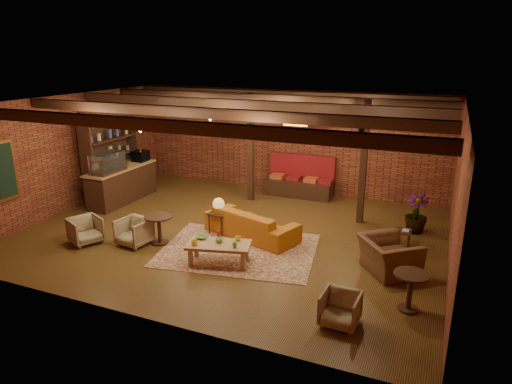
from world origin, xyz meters
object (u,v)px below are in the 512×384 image
at_px(side_table_lamp, 219,206).
at_px(armchair_b, 134,231).
at_px(round_table_left, 159,225).
at_px(round_table_right, 410,286).
at_px(sofa, 252,223).
at_px(armchair_right, 389,250).
at_px(plant_tall, 420,175).
at_px(coffee_table, 218,246).
at_px(armchair_far, 340,307).
at_px(armchair_a, 85,229).
at_px(side_table_book, 402,232).

xyz_separation_m(side_table_lamp, armchair_b, (-1.49, -1.41, -0.34)).
height_order(side_table_lamp, round_table_left, side_table_lamp).
bearing_deg(round_table_right, armchair_b, 175.84).
bearing_deg(sofa, armchair_b, 51.09).
height_order(armchair_right, plant_tall, plant_tall).
height_order(coffee_table, armchair_far, coffee_table).
distance_m(round_table_right, armchair_far, 1.36).
distance_m(armchair_b, armchair_right, 5.70).
bearing_deg(armchair_right, armchair_a, 62.34).
distance_m(sofa, armchair_far, 4.04).
bearing_deg(plant_tall, armchair_b, -150.58).
xyz_separation_m(armchair_far, plant_tall, (0.80, 4.71, 1.17)).
height_order(sofa, armchair_a, sofa).
height_order(armchair_b, round_table_right, round_table_right).
xyz_separation_m(armchair_right, round_table_right, (0.53, -1.31, -0.02)).
xyz_separation_m(armchair_b, round_table_right, (6.16, -0.45, 0.12)).
bearing_deg(armchair_right, armchair_b, 60.78).
distance_m(armchair_a, plant_tall, 8.07).
distance_m(round_table_left, armchair_far, 4.93).
bearing_deg(armchair_far, plant_tall, 82.87).
distance_m(armchair_right, plant_tall, 2.71).
relative_size(side_table_lamp, plant_tall, 0.31).
bearing_deg(round_table_right, coffee_table, 175.09).
relative_size(side_table_lamp, armchair_far, 1.45).
bearing_deg(round_table_right, side_table_lamp, 158.34).
height_order(side_table_book, armchair_far, armchair_far).
bearing_deg(round_table_right, armchair_right, 111.91).
xyz_separation_m(round_table_left, armchair_right, (5.12, 0.57, 0.02)).
height_order(sofa, plant_tall, plant_tall).
bearing_deg(armchair_a, side_table_lamp, -30.67).
distance_m(sofa, armchair_b, 2.77).
xyz_separation_m(round_table_left, round_table_right, (5.65, -0.74, 0.00)).
bearing_deg(side_table_book, armchair_far, -99.47).
bearing_deg(sofa, armchair_far, 152.44).
height_order(sofa, armchair_right, armchair_right).
bearing_deg(armchair_far, side_table_book, 83.01).
xyz_separation_m(round_table_left, armchair_far, (4.65, -1.64, -0.15)).
relative_size(side_table_lamp, round_table_left, 1.33).
distance_m(round_table_left, plant_tall, 6.33).
bearing_deg(side_table_lamp, sofa, 7.82).
distance_m(armchair_a, side_table_book, 7.33).
bearing_deg(armchair_right, plant_tall, -45.31).
distance_m(armchair_right, armchair_far, 2.27).
relative_size(armchair_a, armchair_far, 1.10).
bearing_deg(sofa, plant_tall, -135.42).
height_order(round_table_left, armchair_b, armchair_b).
xyz_separation_m(armchair_a, plant_tall, (7.07, 3.72, 1.14)).
bearing_deg(armchair_a, sofa, -36.11).
relative_size(armchair_right, plant_tall, 0.38).
xyz_separation_m(round_table_left, armchair_a, (-1.62, -0.65, -0.12)).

